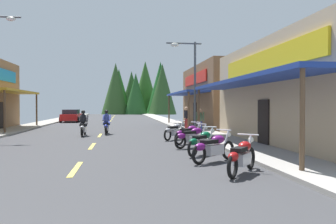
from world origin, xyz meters
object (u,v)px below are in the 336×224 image
Objects in this scene: motorcycle_parked_right_3 at (193,137)px; motorcycle_parked_right_4 at (189,134)px; pedestrian_browsing at (200,119)px; pedestrian_strolling at (186,117)px; motorcycle_parked_right_5 at (175,131)px; rider_cruising_lead at (83,125)px; parked_car_curbside at (71,116)px; motorcycle_parked_right_1 at (214,147)px; rider_cruising_trailing at (107,124)px; motorcycle_parked_right_0 at (242,156)px; streetlamp_right at (189,74)px; motorcycle_parked_right_2 at (203,142)px.

motorcycle_parked_right_4 is at bearing 52.54° from motorcycle_parked_right_3.
pedestrian_strolling reaches higher than pedestrian_browsing.
rider_cruising_lead is (-5.12, 3.02, 0.17)m from motorcycle_parked_right_5.
parked_car_curbside reaches higher than motorcycle_parked_right_5.
pedestrian_strolling is at bearing -64.45° from rider_cruising_lead.
rider_cruising_lead is (-5.50, 4.97, 0.17)m from motorcycle_parked_right_4.
pedestrian_strolling is 18.02m from parked_car_curbside.
motorcycle_parked_right_4 is at bearing -121.38° from pedestrian_strolling.
motorcycle_parked_right_1 is at bearing -123.57° from motorcycle_parked_right_3.
pedestrian_strolling reaches higher than rider_cruising_trailing.
rider_cruising_lead is (-5.48, 12.24, 0.17)m from motorcycle_parked_right_0.
motorcycle_parked_right_0 and motorcycle_parked_right_5 have the same top height.
motorcycle_parked_right_0 is 0.81× the size of rider_cruising_trailing.
pedestrian_browsing reaches higher than motorcycle_parked_right_3.
motorcycle_parked_right_0 is 15.56m from pedestrian_strolling.
pedestrian_browsing is at bearing -105.38° from pedestrian_strolling.
motorcycle_parked_right_1 is at bearing -162.91° from parked_car_curbside.
rider_cruising_lead is at bearing 98.68° from motorcycle_parked_right_4.
motorcycle_parked_right_3 is 26.07m from parked_car_curbside.
motorcycle_parked_right_5 is at bearing 61.76° from motorcycle_parked_right_3.
streetlamp_right reaches higher than motorcycle_parked_right_4.
pedestrian_strolling is at bearing -145.10° from parked_car_curbside.
parked_car_curbside reaches higher than motorcycle_parked_right_0.
rider_cruising_trailing is (1.33, 1.11, 0.00)m from rider_cruising_lead.
motorcycle_parked_right_0 is at bearing -134.14° from motorcycle_parked_right_2.
motorcycle_parked_right_4 is (0.25, 5.29, 0.00)m from motorcycle_parked_right_1.
motorcycle_parked_right_5 is (-0.13, 7.24, 0.00)m from motorcycle_parked_right_1.
parked_car_curbside is at bearing 16.08° from rider_cruising_trailing.
pedestrian_strolling is 0.41× the size of parked_car_curbside.
rider_cruising_lead is at bearing 178.44° from streetlamp_right.
motorcycle_parked_right_1 is 1.02× the size of pedestrian_strolling.
rider_cruising_trailing is at bearing 165.94° from streetlamp_right.
motorcycle_parked_right_1 is at bearing -131.89° from motorcycle_parked_right_4.
pedestrian_strolling reaches higher than motorcycle_parked_right_2.
motorcycle_parked_right_2 is 0.77× the size of rider_cruising_lead.
motorcycle_parked_right_3 is 3.50m from motorcycle_parked_right_5.
parked_car_curbside is (-3.29, 18.08, 0.03)m from rider_cruising_lead.
motorcycle_parked_right_3 is at bearing 52.51° from motorcycle_parked_right_1.
motorcycle_parked_right_1 is at bearing -96.89° from streetlamp_right.
motorcycle_parked_right_0 is at bearing -163.53° from parked_car_curbside.
motorcycle_parked_right_4 is 1.99m from motorcycle_parked_right_5.
parked_car_curbside reaches higher than motorcycle_parked_right_3.
rider_cruising_lead reaches higher than motorcycle_parked_right_1.
streetlamp_right is 3.01m from pedestrian_browsing.
streetlamp_right is 10.70m from motorcycle_parked_right_1.
pedestrian_browsing reaches higher than motorcycle_parked_right_5.
pedestrian_strolling is at bearing 33.01° from motorcycle_parked_right_0.
streetlamp_right is 3.52× the size of motorcycle_parked_right_2.
motorcycle_parked_right_5 is at bearing 40.61° from motorcycle_parked_right_0.
motorcycle_parked_right_2 is 0.38× the size of parked_car_curbside.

